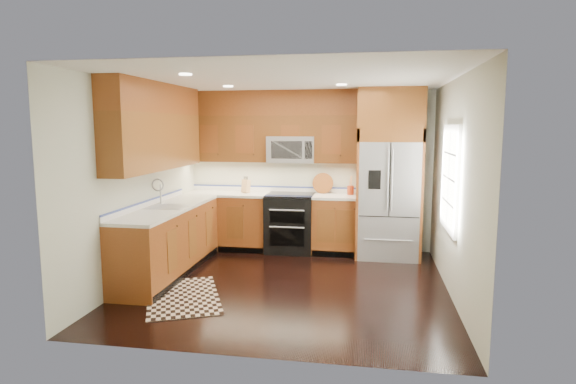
% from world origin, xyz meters
% --- Properties ---
extents(ground, '(4.00, 4.00, 0.00)m').
position_xyz_m(ground, '(0.00, 0.00, 0.00)').
color(ground, black).
rests_on(ground, ground).
extents(wall_back, '(4.00, 0.02, 2.60)m').
position_xyz_m(wall_back, '(0.00, 2.00, 1.30)').
color(wall_back, beige).
rests_on(wall_back, ground).
extents(wall_left, '(0.02, 4.00, 2.60)m').
position_xyz_m(wall_left, '(-2.00, 0.00, 1.30)').
color(wall_left, beige).
rests_on(wall_left, ground).
extents(wall_right, '(0.02, 4.00, 2.60)m').
position_xyz_m(wall_right, '(2.00, 0.00, 1.30)').
color(wall_right, beige).
rests_on(wall_right, ground).
extents(window, '(0.04, 1.10, 1.30)m').
position_xyz_m(window, '(1.98, 0.20, 1.40)').
color(window, white).
rests_on(window, ground).
extents(base_cabinets, '(2.85, 3.00, 0.90)m').
position_xyz_m(base_cabinets, '(-1.23, 0.90, 0.45)').
color(base_cabinets, brown).
rests_on(base_cabinets, ground).
extents(countertop, '(2.86, 3.01, 0.04)m').
position_xyz_m(countertop, '(-1.09, 1.01, 0.92)').
color(countertop, silver).
rests_on(countertop, base_cabinets).
extents(upper_cabinets, '(2.85, 3.00, 1.15)m').
position_xyz_m(upper_cabinets, '(-1.15, 1.09, 2.02)').
color(upper_cabinets, brown).
rests_on(upper_cabinets, ground).
extents(range, '(0.76, 0.67, 0.95)m').
position_xyz_m(range, '(-0.25, 1.67, 0.47)').
color(range, black).
rests_on(range, ground).
extents(microwave, '(0.76, 0.40, 0.42)m').
position_xyz_m(microwave, '(-0.25, 1.80, 1.66)').
color(microwave, '#B2B2B7').
rests_on(microwave, ground).
extents(refrigerator, '(0.98, 0.75, 2.60)m').
position_xyz_m(refrigerator, '(1.30, 1.63, 1.30)').
color(refrigerator, '#B2B2B7').
rests_on(refrigerator, ground).
extents(sink_faucet, '(0.54, 0.44, 0.37)m').
position_xyz_m(sink_faucet, '(-1.73, 0.23, 0.99)').
color(sink_faucet, '#B2B2B7').
rests_on(sink_faucet, countertop).
extents(rug, '(1.31, 1.58, 0.01)m').
position_xyz_m(rug, '(-1.17, -0.65, 0.01)').
color(rug, black).
rests_on(rug, ground).
extents(knife_block, '(0.12, 0.15, 0.27)m').
position_xyz_m(knife_block, '(-1.00, 1.74, 1.05)').
color(knife_block, tan).
rests_on(knife_block, countertop).
extents(utensil_crock, '(0.12, 0.12, 0.30)m').
position_xyz_m(utensil_crock, '(0.71, 1.81, 1.04)').
color(utensil_crock, '#942F12').
rests_on(utensil_crock, countertop).
extents(cutting_board, '(0.35, 0.35, 0.02)m').
position_xyz_m(cutting_board, '(0.25, 1.89, 0.95)').
color(cutting_board, brown).
rests_on(cutting_board, countertop).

